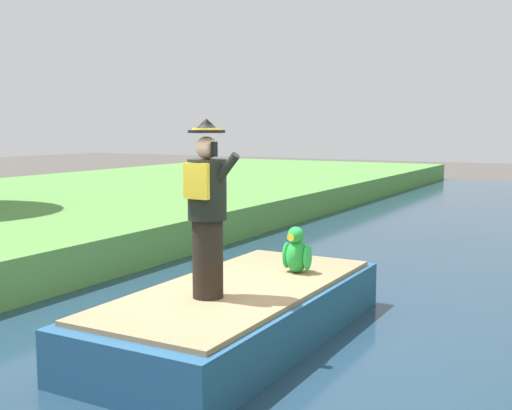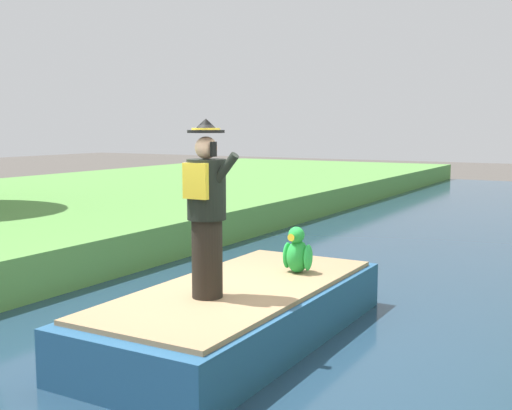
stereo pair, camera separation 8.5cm
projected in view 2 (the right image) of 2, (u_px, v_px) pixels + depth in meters
ground_plane at (224, 356)px, 6.91m from camera, size 80.00×80.00×0.00m
canal_water at (224, 351)px, 6.91m from camera, size 6.36×48.00×0.10m
boat at (239, 313)px, 7.14m from camera, size 1.83×4.21×0.61m
person_pirate at (207, 209)px, 6.52m from camera, size 0.61×0.42×1.85m
parrot_plush at (297, 253)px, 7.72m from camera, size 0.36×0.34×0.57m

